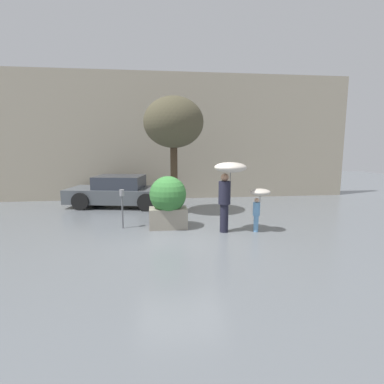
# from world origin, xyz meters

# --- Properties ---
(ground_plane) EXTENTS (40.00, 40.00, 0.00)m
(ground_plane) POSITION_xyz_m (0.00, 0.00, 0.00)
(ground_plane) COLOR slate
(building_facade) EXTENTS (18.00, 0.30, 6.00)m
(building_facade) POSITION_xyz_m (0.00, 6.50, 3.00)
(building_facade) COLOR #9E937F
(building_facade) RESTS_ON ground
(planter_box) EXTENTS (1.18, 1.15, 1.65)m
(planter_box) POSITION_xyz_m (-0.30, 1.04, 0.89)
(planter_box) COLOR gray
(planter_box) RESTS_ON ground
(person_adult) EXTENTS (0.94, 0.94, 2.11)m
(person_adult) POSITION_xyz_m (1.45, 0.34, 1.60)
(person_adult) COLOR #1E1E2D
(person_adult) RESTS_ON ground
(person_child) EXTENTS (0.61, 0.61, 1.32)m
(person_child) POSITION_xyz_m (2.39, 0.27, 1.02)
(person_child) COLOR #669ED1
(person_child) RESTS_ON ground
(parked_car_near) EXTENTS (4.63, 2.68, 1.31)m
(parked_car_near) POSITION_xyz_m (-2.21, 4.78, 0.61)
(parked_car_near) COLOR #4C5156
(parked_car_near) RESTS_ON ground
(street_tree) EXTENTS (2.20, 2.20, 4.37)m
(street_tree) POSITION_xyz_m (0.01, 2.98, 3.39)
(street_tree) COLOR #423323
(street_tree) RESTS_ON ground
(parking_meter) EXTENTS (0.14, 0.14, 1.24)m
(parking_meter) POSITION_xyz_m (-1.73, 1.16, 0.89)
(parking_meter) COLOR #595B60
(parking_meter) RESTS_ON ground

